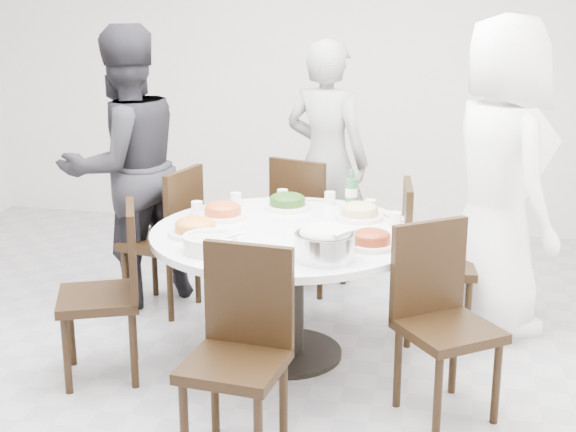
% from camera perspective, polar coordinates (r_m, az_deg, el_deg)
% --- Properties ---
extents(floor, '(6.00, 6.00, 0.01)m').
position_cam_1_polar(floor, '(4.48, -4.67, -11.22)').
color(floor, '#A2A1A6').
rests_on(floor, ground).
extents(wall_back, '(6.00, 0.01, 2.80)m').
position_cam_1_polar(wall_back, '(6.95, 2.13, 10.56)').
color(wall_back, white).
rests_on(wall_back, ground).
extents(dining_table, '(1.50, 1.50, 0.75)m').
position_cam_1_polar(dining_table, '(4.55, -0.13, -5.57)').
color(dining_table, white).
rests_on(dining_table, floor).
extents(chair_ne, '(0.46, 0.46, 0.95)m').
position_cam_1_polar(chair_ne, '(4.84, 10.60, -3.25)').
color(chair_ne, black).
rests_on(chair_ne, floor).
extents(chair_n, '(0.54, 0.54, 0.95)m').
position_cam_1_polar(chair_n, '(5.57, 1.66, -0.46)').
color(chair_n, black).
rests_on(chair_n, floor).
extents(chair_nw, '(0.50, 0.50, 0.95)m').
position_cam_1_polar(chair_nw, '(5.26, -9.07, -1.62)').
color(chair_nw, black).
rests_on(chair_nw, floor).
extents(chair_sw, '(0.55, 0.55, 0.95)m').
position_cam_1_polar(chair_sw, '(4.39, -13.35, -5.42)').
color(chair_sw, black).
rests_on(chair_sw, floor).
extents(chair_s, '(0.46, 0.46, 0.95)m').
position_cam_1_polar(chair_s, '(3.56, -3.84, -10.19)').
color(chair_s, black).
rests_on(chair_s, floor).
extents(chair_se, '(0.59, 0.59, 0.95)m').
position_cam_1_polar(chair_se, '(3.96, 11.38, -7.65)').
color(chair_se, black).
rests_on(chair_se, floor).
extents(diner_right, '(0.96, 1.11, 1.91)m').
position_cam_1_polar(diner_right, '(4.95, 14.79, 2.69)').
color(diner_right, white).
rests_on(diner_right, floor).
extents(diner_middle, '(0.72, 0.58, 1.72)m').
position_cam_1_polar(diner_middle, '(5.71, 2.76, 3.92)').
color(diner_middle, black).
rests_on(diner_middle, floor).
extents(diner_left, '(1.10, 1.13, 1.83)m').
position_cam_1_polar(diner_left, '(5.33, -11.53, 3.38)').
color(diner_left, black).
rests_on(diner_left, floor).
extents(dish_greens, '(0.28, 0.28, 0.07)m').
position_cam_1_polar(dish_greens, '(4.86, -0.04, 0.94)').
color(dish_greens, white).
rests_on(dish_greens, dining_table).
extents(dish_pale, '(0.28, 0.28, 0.08)m').
position_cam_1_polar(dish_pale, '(4.66, 5.09, 0.26)').
color(dish_pale, white).
rests_on(dish_pale, dining_table).
extents(dish_orange, '(0.27, 0.27, 0.07)m').
position_cam_1_polar(dish_orange, '(4.67, -4.66, 0.29)').
color(dish_orange, white).
rests_on(dish_orange, dining_table).
extents(dish_redbrown, '(0.26, 0.26, 0.06)m').
position_cam_1_polar(dish_redbrown, '(4.16, 5.94, -1.79)').
color(dish_redbrown, white).
rests_on(dish_redbrown, dining_table).
extents(dish_tofu, '(0.28, 0.28, 0.07)m').
position_cam_1_polar(dish_tofu, '(4.36, -6.60, -0.89)').
color(dish_tofu, white).
rests_on(dish_tofu, dining_table).
extents(rice_bowl, '(0.30, 0.30, 0.13)m').
position_cam_1_polar(rice_bowl, '(3.95, 2.65, -2.15)').
color(rice_bowl, silver).
rests_on(rice_bowl, dining_table).
extents(soup_bowl, '(0.28, 0.28, 0.09)m').
position_cam_1_polar(soup_bowl, '(4.09, -5.55, -1.93)').
color(soup_bowl, white).
rests_on(soup_bowl, dining_table).
extents(beverage_bottle, '(0.07, 0.07, 0.25)m').
position_cam_1_polar(beverage_bottle, '(4.83, 4.53, 1.88)').
color(beverage_bottle, '#2A6936').
rests_on(beverage_bottle, dining_table).
extents(tea_cups, '(0.07, 0.07, 0.08)m').
position_cam_1_polar(tea_cups, '(5.01, 1.04, 1.44)').
color(tea_cups, white).
rests_on(tea_cups, dining_table).
extents(chopsticks, '(0.24, 0.04, 0.01)m').
position_cam_1_polar(chopsticks, '(5.06, 1.59, 1.19)').
color(chopsticks, tan).
rests_on(chopsticks, dining_table).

